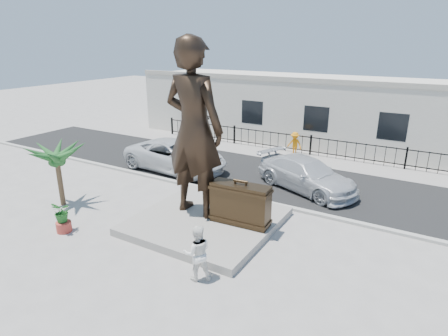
# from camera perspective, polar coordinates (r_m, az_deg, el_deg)

# --- Properties ---
(ground) EXTENTS (100.00, 100.00, 0.00)m
(ground) POSITION_cam_1_polar(r_m,az_deg,el_deg) (13.66, -4.34, -11.54)
(ground) COLOR #9E9991
(ground) RESTS_ON ground
(street) EXTENTS (40.00, 7.00, 0.01)m
(street) POSITION_cam_1_polar(r_m,az_deg,el_deg) (20.11, 8.69, -1.43)
(street) COLOR black
(street) RESTS_ON ground
(curb) EXTENTS (40.00, 0.25, 0.12)m
(curb) POSITION_cam_1_polar(r_m,az_deg,el_deg) (17.11, 4.26, -4.78)
(curb) COLOR #A5A399
(curb) RESTS_ON ground
(far_sidewalk) EXTENTS (40.00, 2.50, 0.02)m
(far_sidewalk) POSITION_cam_1_polar(r_m,az_deg,el_deg) (23.69, 12.35, 1.49)
(far_sidewalk) COLOR #9E9991
(far_sidewalk) RESTS_ON ground
(plinth) EXTENTS (5.20, 5.20, 0.30)m
(plinth) POSITION_cam_1_polar(r_m,az_deg,el_deg) (14.93, -2.65, -8.06)
(plinth) COLOR gray
(plinth) RESTS_ON ground
(fence) EXTENTS (22.00, 0.10, 1.20)m
(fence) POSITION_cam_1_polar(r_m,az_deg,el_deg) (24.27, 13.05, 3.30)
(fence) COLOR black
(fence) RESTS_ON ground
(building) EXTENTS (28.00, 7.00, 4.40)m
(building) POSITION_cam_1_polar(r_m,az_deg,el_deg) (27.88, 15.99, 8.41)
(building) COLOR silver
(building) RESTS_ON ground
(statue) EXTENTS (2.53, 1.70, 6.83)m
(statue) POSITION_cam_1_polar(r_m,az_deg,el_deg) (14.27, -4.60, 5.89)
(statue) COLOR black
(statue) RESTS_ON plinth
(suitcase) EXTENTS (2.28, 0.85, 1.58)m
(suitcase) POSITION_cam_1_polar(r_m,az_deg,el_deg) (14.10, 2.49, -5.50)
(suitcase) COLOR black
(suitcase) RESTS_ON plinth
(tourist) EXTENTS (1.10, 1.07, 1.78)m
(tourist) POSITION_cam_1_polar(r_m,az_deg,el_deg) (11.48, -4.10, -12.77)
(tourist) COLOR white
(tourist) RESTS_ON ground
(car_white) EXTENTS (6.16, 3.16, 1.66)m
(car_white) POSITION_cam_1_polar(r_m,az_deg,el_deg) (20.94, -7.39, 1.86)
(car_white) COLOR silver
(car_white) RESTS_ON street
(car_silver) EXTENTS (5.70, 3.99, 1.53)m
(car_silver) POSITION_cam_1_polar(r_m,az_deg,el_deg) (18.47, 12.47, -0.98)
(car_silver) COLOR silver
(car_silver) RESTS_ON street
(worker) EXTENTS (1.06, 0.72, 1.51)m
(worker) POSITION_cam_1_polar(r_m,az_deg,el_deg) (23.84, 10.70, 3.63)
(worker) COLOR orange
(worker) RESTS_ON far_sidewalk
(palm_tree) EXTENTS (1.80, 1.80, 3.20)m
(palm_tree) POSITION_cam_1_polar(r_m,az_deg,el_deg) (18.15, -23.26, -5.13)
(palm_tree) COLOR #1C4D1E
(palm_tree) RESTS_ON ground
(planter) EXTENTS (0.56, 0.56, 0.40)m
(planter) POSITION_cam_1_polar(r_m,az_deg,el_deg) (15.60, -23.20, -8.23)
(planter) COLOR #B33B2F
(planter) RESTS_ON ground
(shrub) EXTENTS (0.93, 0.88, 0.81)m
(shrub) POSITION_cam_1_polar(r_m,az_deg,el_deg) (15.35, -23.49, -6.20)
(shrub) COLOR #1D5A1E
(shrub) RESTS_ON planter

